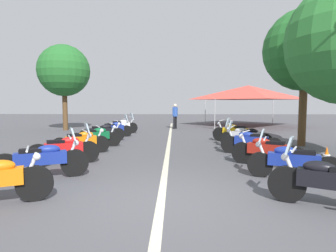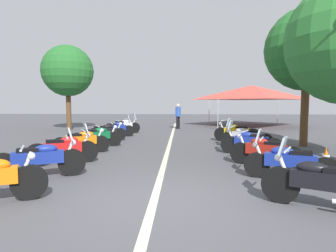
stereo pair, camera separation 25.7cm
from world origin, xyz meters
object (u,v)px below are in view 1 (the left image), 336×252
object	(u,v)px
motorcycle_left_row_6	(114,128)
motorcycle_right_row_4	(245,136)
motorcycle_left_row_5	(103,132)
motorcycle_right_row_3	(250,141)
motorcycle_right_row_5	(235,132)
roadside_tree_0	(305,50)
motorcycle_left_row_4	(96,136)
traffic_cone_2	(326,157)
motorcycle_right_row_0	(328,182)
motorcycle_left_row_3	(81,141)
motorcycle_right_row_2	(267,150)
motorcycle_left_row_1	(42,160)
event_tent	(248,92)
motorcycle_left_row_2	(65,149)
motorcycle_left_row_7	(121,126)
motorcycle_right_row_1	(292,161)
roadside_tree_1	(64,71)
bystander_1	(175,114)

from	to	relation	value
motorcycle_left_row_6	motorcycle_right_row_4	xyz separation A→B (m)	(-3.40, -6.14, 0.00)
motorcycle_left_row_5	motorcycle_right_row_4	xyz separation A→B (m)	(-1.71, -6.33, 0.01)
motorcycle_right_row_3	motorcycle_right_row_5	distance (m)	3.19
motorcycle_left_row_6	roadside_tree_0	distance (m)	9.83
motorcycle_left_row_4	traffic_cone_2	xyz separation A→B (m)	(-3.52, -7.60, -0.16)
motorcycle_right_row_0	motorcycle_left_row_3	bearing A→B (deg)	-11.77
motorcycle_right_row_2	motorcycle_left_row_4	bearing A→B (deg)	1.08
motorcycle_right_row_2	traffic_cone_2	bearing A→B (deg)	-153.78
motorcycle_left_row_1	motorcycle_right_row_3	xyz separation A→B (m)	(3.43, -5.89, -0.01)
motorcycle_left_row_3	motorcycle_left_row_5	world-z (taller)	motorcycle_left_row_3
motorcycle_right_row_0	motorcycle_left_row_1	bearing A→B (deg)	12.10
motorcycle_left_row_4	event_tent	distance (m)	14.35
roadside_tree_0	motorcycle_right_row_4	bearing A→B (deg)	101.21
motorcycle_left_row_2	motorcycle_right_row_0	xyz separation A→B (m)	(-3.34, -5.93, 0.00)
event_tent	motorcycle_left_row_4	bearing A→B (deg)	140.20
motorcycle_left_row_7	motorcycle_right_row_1	xyz separation A→B (m)	(-10.02, -6.00, -0.01)
motorcycle_left_row_4	event_tent	xyz separation A→B (m)	(10.89, -9.08, 2.20)
motorcycle_right_row_3	roadside_tree_0	bearing A→B (deg)	-121.20
traffic_cone_2	event_tent	bearing A→B (deg)	-5.83
motorcycle_left_row_5	motorcycle_left_row_7	distance (m)	3.42
motorcycle_left_row_7	roadside_tree_1	xyz separation A→B (m)	(1.88, 4.10, 3.47)
motorcycle_left_row_6	roadside_tree_1	world-z (taller)	roadside_tree_1
motorcycle_right_row_0	motorcycle_left_row_4	bearing A→B (deg)	-19.74
motorcycle_right_row_2	motorcycle_right_row_0	bearing A→B (deg)	120.60
motorcycle_left_row_2	roadside_tree_0	bearing A→B (deg)	-4.20
motorcycle_right_row_4	traffic_cone_2	world-z (taller)	motorcycle_right_row_4
motorcycle_left_row_6	motorcycle_left_row_7	bearing A→B (deg)	65.89
motorcycle_right_row_0	motorcycle_right_row_3	xyz separation A→B (m)	(5.17, -0.04, -0.01)
motorcycle_left_row_3	motorcycle_right_row_5	size ratio (longest dim) A/B	0.94
motorcycle_right_row_2	bystander_1	distance (m)	12.00
motorcycle_right_row_2	motorcycle_right_row_5	world-z (taller)	motorcycle_right_row_5
motorcycle_left_row_1	motorcycle_right_row_2	xyz separation A→B (m)	(1.56, -5.86, -0.02)
motorcycle_left_row_2	roadside_tree_1	bearing A→B (deg)	82.91
motorcycle_left_row_4	bystander_1	bearing A→B (deg)	47.62
motorcycle_left_row_3	motorcycle_left_row_6	world-z (taller)	motorcycle_left_row_6
motorcycle_left_row_4	motorcycle_left_row_7	world-z (taller)	motorcycle_left_row_7
motorcycle_right_row_3	roadside_tree_0	world-z (taller)	roadside_tree_0
motorcycle_left_row_7	motorcycle_right_row_0	xyz separation A→B (m)	(-11.86, -5.87, 0.01)
motorcycle_left_row_7	motorcycle_right_row_1	size ratio (longest dim) A/B	0.95
bystander_1	roadside_tree_1	size ratio (longest dim) A/B	0.31
motorcycle_right_row_2	roadside_tree_1	size ratio (longest dim) A/B	0.33
motorcycle_left_row_5	bystander_1	distance (m)	7.43
motorcycle_left_row_6	motorcycle_right_row_2	size ratio (longest dim) A/B	1.02
motorcycle_left_row_1	motorcycle_left_row_7	world-z (taller)	motorcycle_left_row_1
motorcycle_right_row_1	motorcycle_right_row_4	xyz separation A→B (m)	(4.90, -0.09, 0.00)
bystander_1	event_tent	distance (m)	6.53
motorcycle_left_row_5	motorcycle_right_row_2	bearing A→B (deg)	-65.83
motorcycle_right_row_3	bystander_1	world-z (taller)	bystander_1
motorcycle_left_row_5	motorcycle_right_row_5	size ratio (longest dim) A/B	1.00
motorcycle_right_row_2	motorcycle_left_row_5	bearing A→B (deg)	-9.33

